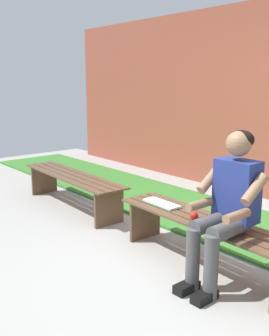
{
  "coord_description": "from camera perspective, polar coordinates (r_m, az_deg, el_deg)",
  "views": [
    {
      "loc": [
        -2.09,
        2.56,
        1.61
      ],
      "look_at": [
        0.77,
        0.15,
        0.78
      ],
      "focal_mm": 42.19,
      "sensor_mm": 36.0,
      "label": 1
    }
  ],
  "objects": [
    {
      "name": "bench_near",
      "position": [
        3.54,
        10.03,
        -8.81
      ],
      "size": [
        1.88,
        0.5,
        0.43
      ],
      "rotation": [
        0.0,
        0.0,
        -0.04
      ],
      "color": "brown",
      "rests_on": "ground"
    },
    {
      "name": "grass_strip",
      "position": [
        5.06,
        7.97,
        -6.03
      ],
      "size": [
        9.0,
        1.36,
        0.03
      ],
      "primitive_type": "cube",
      "color": "#387A2D",
      "rests_on": "ground"
    },
    {
      "name": "person_seated",
      "position": [
        3.18,
        13.24,
        -4.91
      ],
      "size": [
        0.5,
        0.69,
        1.24
      ],
      "color": "navy",
      "rests_on": "ground"
    },
    {
      "name": "bench_far",
      "position": [
        5.15,
        -8.99,
        -2.0
      ],
      "size": [
        1.94,
        0.5,
        0.43
      ],
      "rotation": [
        0.0,
        0.0,
        -0.04
      ],
      "color": "brown",
      "rests_on": "ground"
    },
    {
      "name": "book_open",
      "position": [
        3.86,
        3.93,
        -5.17
      ],
      "size": [
        0.42,
        0.17,
        0.02
      ],
      "rotation": [
        0.0,
        0.0,
        -0.04
      ],
      "color": "white",
      "rests_on": "bench_near"
    },
    {
      "name": "apple",
      "position": [
        3.47,
        8.6,
        -6.85
      ],
      "size": [
        0.07,
        0.07,
        0.07
      ],
      "primitive_type": "sphere",
      "color": "red",
      "rests_on": "bench_near"
    },
    {
      "name": "ground_plane",
      "position": [
        3.9,
        -13.08,
        -12.56
      ],
      "size": [
        10.0,
        7.0,
        0.04
      ],
      "primitive_type": "cube",
      "color": "#9E9E99"
    }
  ]
}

